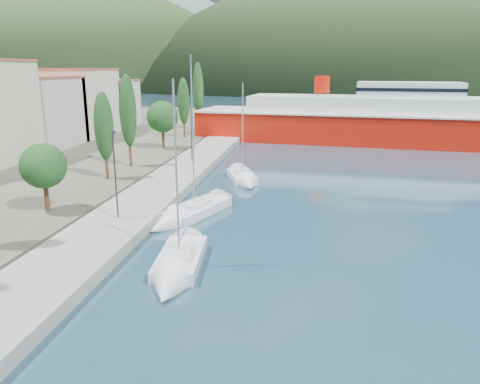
# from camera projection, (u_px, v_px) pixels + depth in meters

# --- Properties ---
(ground) EXTENTS (1400.00, 1400.00, 0.00)m
(ground) POSITION_uv_depth(u_px,v_px,m) (297.00, 108.00, 131.44)
(ground) COLOR #204152
(quay) EXTENTS (5.00, 88.00, 0.80)m
(quay) POSITION_uv_depth(u_px,v_px,m) (163.00, 188.00, 42.86)
(quay) COLOR gray
(quay) RESTS_ON ground
(hills_far) EXTENTS (1480.00, 900.00, 180.00)m
(hills_far) POSITION_uv_depth(u_px,v_px,m) (428.00, 11.00, 567.71)
(hills_far) COLOR slate
(hills_far) RESTS_ON ground
(hills_near) EXTENTS (1010.00, 520.00, 115.00)m
(hills_near) POSITION_uv_depth(u_px,v_px,m) (444.00, 15.00, 345.67)
(hills_near) COLOR #324824
(hills_near) RESTS_ON ground
(town_buildings) EXTENTS (9.20, 69.20, 11.30)m
(town_buildings) POSITION_uv_depth(u_px,v_px,m) (2.00, 116.00, 55.31)
(town_buildings) COLOR #BFB1A0
(town_buildings) RESTS_ON land_strip
(tree_row) EXTENTS (4.08, 63.21, 11.28)m
(tree_row) POSITION_uv_depth(u_px,v_px,m) (130.00, 119.00, 49.96)
(tree_row) COLOR #47301E
(tree_row) RESTS_ON land_strip
(lamp_posts) EXTENTS (0.15, 43.35, 6.06)m
(lamp_posts) POSITION_uv_depth(u_px,v_px,m) (113.00, 173.00, 31.93)
(lamp_posts) COLOR #2D2D33
(lamp_posts) RESTS_ON quay
(sailboat_near) EXTENTS (3.11, 8.14, 11.42)m
(sailboat_near) POSITION_uv_depth(u_px,v_px,m) (174.00, 273.00, 25.17)
(sailboat_near) COLOR silver
(sailboat_near) RESTS_ON ground
(sailboat_mid) EXTENTS (5.40, 9.21, 12.89)m
(sailboat_mid) POSITION_uv_depth(u_px,v_px,m) (181.00, 217.00, 34.66)
(sailboat_mid) COLOR silver
(sailboat_mid) RESTS_ON ground
(sailboat_far) EXTENTS (4.53, 7.55, 10.58)m
(sailboat_far) POSITION_uv_depth(u_px,v_px,m) (245.00, 181.00, 45.81)
(sailboat_far) COLOR silver
(sailboat_far) RESTS_ON ground
(ferry) EXTENTS (53.25, 17.26, 10.39)m
(ferry) POSITION_uv_depth(u_px,v_px,m) (370.00, 122.00, 70.53)
(ferry) COLOR red
(ferry) RESTS_ON ground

